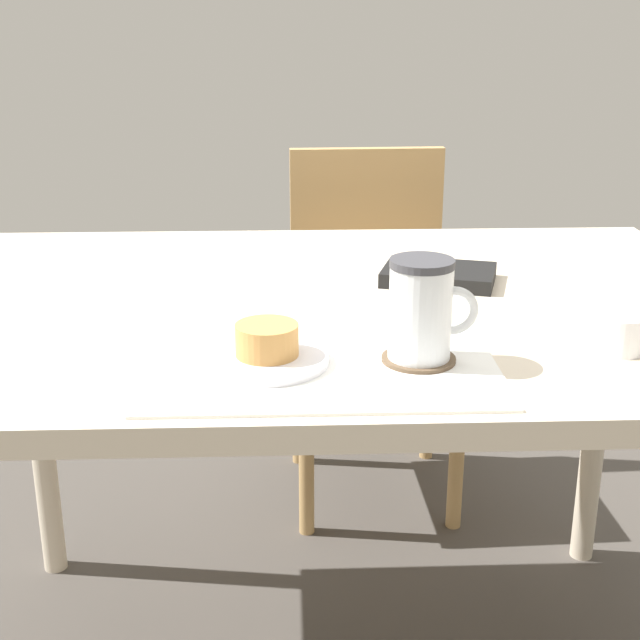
{
  "coord_description": "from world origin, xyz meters",
  "views": [
    {
      "loc": [
        -0.07,
        -1.32,
        1.18
      ],
      "look_at": [
        -0.03,
        -0.25,
        0.8
      ],
      "focal_mm": 50.0,
      "sensor_mm": 36.0,
      "label": 1
    }
  ],
  "objects": [
    {
      "name": "dining_table",
      "position": [
        0.0,
        0.0,
        0.68
      ],
      "size": [
        1.3,
        0.9,
        0.75
      ],
      "color": "beige",
      "rests_on": "ground_plane"
    },
    {
      "name": "wooden_chair",
      "position": [
        0.14,
        0.77,
        0.48
      ],
      "size": [
        0.43,
        0.43,
        0.85
      ],
      "rotation": [
        0.0,
        0.0,
        3.18
      ],
      "color": "tan",
      "rests_on": "ground_plane"
    },
    {
      "name": "placemat",
      "position": [
        -0.03,
        -0.29,
        0.76
      ],
      "size": [
        0.44,
        0.28,
        0.0
      ],
      "primitive_type": "cube",
      "color": "white",
      "rests_on": "dining_table"
    },
    {
      "name": "pastry_plate",
      "position": [
        -0.1,
        -0.28,
        0.76
      ],
      "size": [
        0.16,
        0.16,
        0.01
      ],
      "primitive_type": "cylinder",
      "color": "white",
      "rests_on": "placemat"
    },
    {
      "name": "pastry",
      "position": [
        -0.1,
        -0.28,
        0.79
      ],
      "size": [
        0.08,
        0.08,
        0.04
      ],
      "primitive_type": "cylinder",
      "color": "tan",
      "rests_on": "pastry_plate"
    },
    {
      "name": "coffee_coaster",
      "position": [
        0.1,
        -0.28,
        0.76
      ],
      "size": [
        0.09,
        0.09,
        0.0
      ],
      "primitive_type": "cylinder",
      "color": "brown",
      "rests_on": "placemat"
    },
    {
      "name": "coffee_mug",
      "position": [
        0.1,
        -0.28,
        0.83
      ],
      "size": [
        0.11,
        0.08,
        0.13
      ],
      "color": "white",
      "rests_on": "coffee_coaster"
    },
    {
      "name": "sugar_bowl",
      "position": [
        0.37,
        -0.24,
        0.78
      ],
      "size": [
        0.07,
        0.07,
        0.05
      ],
      "primitive_type": "cylinder",
      "color": "white",
      "rests_on": "dining_table"
    },
    {
      "name": "small_book",
      "position": [
        0.18,
        0.08,
        0.77
      ],
      "size": [
        0.21,
        0.17,
        0.02
      ],
      "primitive_type": "cube",
      "rotation": [
        0.0,
        0.0,
        -0.29
      ],
      "color": "black",
      "rests_on": "dining_table"
    }
  ]
}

